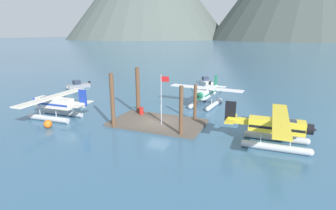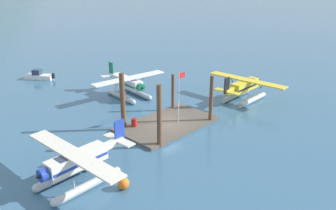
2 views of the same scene
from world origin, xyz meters
name	(u,v)px [view 2 (image 2 of 2)]	position (x,y,z in m)	size (l,w,h in m)	color
ground_plane	(167,125)	(0.00, 0.00, 0.00)	(1200.00, 1200.00, 0.00)	#38607F
dock_platform	(167,124)	(0.00, 0.00, 0.15)	(10.42, 6.08, 0.30)	brown
piling_near_left	(159,117)	(-4.00, -2.88, 2.99)	(0.46, 0.46, 5.99)	brown
piling_near_right	(211,100)	(3.78, -2.78, 2.60)	(0.40, 0.40, 5.20)	brown
piling_far_left	(123,102)	(-3.82, 2.52, 2.99)	(0.50, 0.50, 5.99)	brown
piling_far_right	(173,92)	(3.62, 2.60, 2.19)	(0.36, 0.36, 4.37)	brown
flagpole	(180,91)	(0.96, -0.84, 3.78)	(0.95, 0.10, 5.54)	silver
fuel_drum	(134,122)	(-3.03, 1.80, 0.74)	(0.62, 0.62, 0.88)	#AD1E19
mooring_buoy	(123,183)	(-10.56, -5.72, 0.45)	(0.89, 0.89, 0.89)	orange
seaplane_cream_port_aft	(77,165)	(-12.42, -2.65, 1.58)	(7.98, 10.44, 3.84)	#B7BABF
seaplane_yellow_stbd_aft	(245,88)	(12.52, -1.52, 1.58)	(7.98, 10.43, 3.84)	#B7BABF
seaplane_white_bow_right	(129,85)	(3.08, 9.96, 1.58)	(10.49, 7.96, 3.84)	#B7BABF
boat_white_open_north	(39,76)	(-1.20, 26.47, 0.49)	(3.67, 4.29, 1.50)	silver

